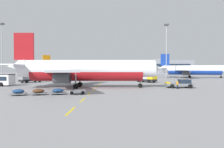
# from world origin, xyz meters

# --- Properties ---
(ground) EXTENTS (400.00, 400.00, 0.00)m
(ground) POSITION_xyz_m (40.00, 40.00, 0.00)
(ground) COLOR gray
(apron_paint_markings) EXTENTS (8.00, 98.98, 0.01)m
(apron_paint_markings) POSITION_xyz_m (18.00, 39.85, 0.00)
(apron_paint_markings) COLOR yellow
(apron_paint_markings) RESTS_ON ground
(airliner_foreground) EXTENTS (34.69, 34.63, 12.20)m
(airliner_foreground) POSITION_xyz_m (15.44, 19.47, 3.95)
(airliner_foreground) COLOR white
(airliner_foreground) RESTS_ON ground
(pushback_tug) EXTENTS (6.09, 3.36, 2.08)m
(pushback_tug) POSITION_xyz_m (36.86, 19.75, 0.90)
(pushback_tug) COLOR slate
(pushback_tug) RESTS_ON ground
(airliner_mid_left) EXTENTS (26.89, 26.88, 11.21)m
(airliner_mid_left) POSITION_xyz_m (-3.25, 81.82, 3.63)
(airliner_mid_left) COLOR white
(airliner_mid_left) RESTS_ON ground
(airliner_far_center) EXTENTS (33.50, 32.48, 11.98)m
(airliner_far_center) POSITION_xyz_m (60.15, 72.32, 3.88)
(airliner_far_center) COLOR white
(airliner_far_center) RESTS_ON ground
(catering_truck) EXTENTS (5.82, 7.18, 3.14)m
(catering_truck) POSITION_xyz_m (-3.74, 36.57, 1.65)
(catering_truck) COLOR black
(catering_truck) RESTS_ON ground
(fuel_service_truck) EXTENTS (6.33, 6.91, 3.14)m
(fuel_service_truck) POSITION_xyz_m (31.98, 38.67, 1.65)
(fuel_service_truck) COLOR black
(fuel_service_truck) RESTS_ON ground
(baggage_train) EXTENTS (11.65, 3.83, 1.14)m
(baggage_train) POSITION_xyz_m (11.60, 7.21, 0.53)
(baggage_train) COLOR silver
(baggage_train) RESTS_ON ground
(ground_crew_worker) EXTENTS (0.31, 0.70, 1.77)m
(ground_crew_worker) POSITION_xyz_m (35.22, 16.74, 1.02)
(ground_crew_worker) COLOR #191E38
(ground_crew_worker) RESTS_ON ground
(apron_light_mast_near) EXTENTS (1.80, 1.80, 24.20)m
(apron_light_mast_near) POSITION_xyz_m (-27.17, 60.73, 15.10)
(apron_light_mast_near) COLOR slate
(apron_light_mast_near) RESTS_ON ground
(apron_light_mast_far) EXTENTS (1.80, 1.80, 23.81)m
(apron_light_mast_far) POSITION_xyz_m (44.60, 62.07, 14.89)
(apron_light_mast_far) COLOR slate
(apron_light_mast_far) RESTS_ON ground
(terminal_satellite) EXTENTS (88.14, 19.18, 13.89)m
(terminal_satellite) POSITION_xyz_m (47.52, 158.50, 6.16)
(terminal_satellite) COLOR gray
(terminal_satellite) RESTS_ON ground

